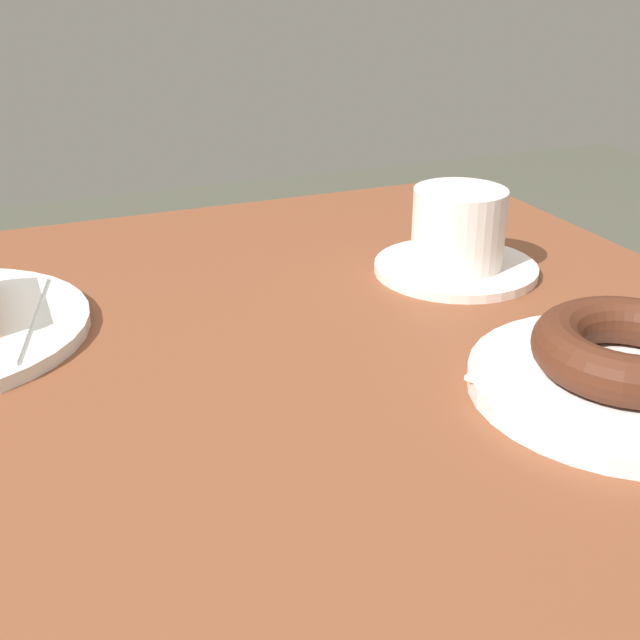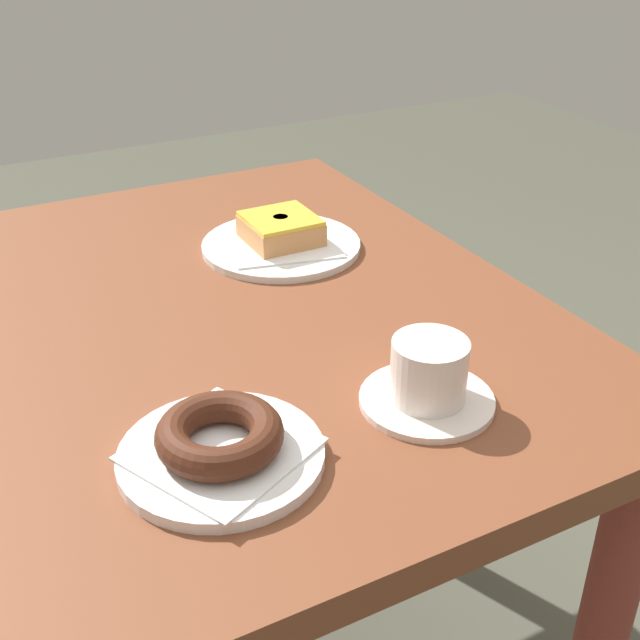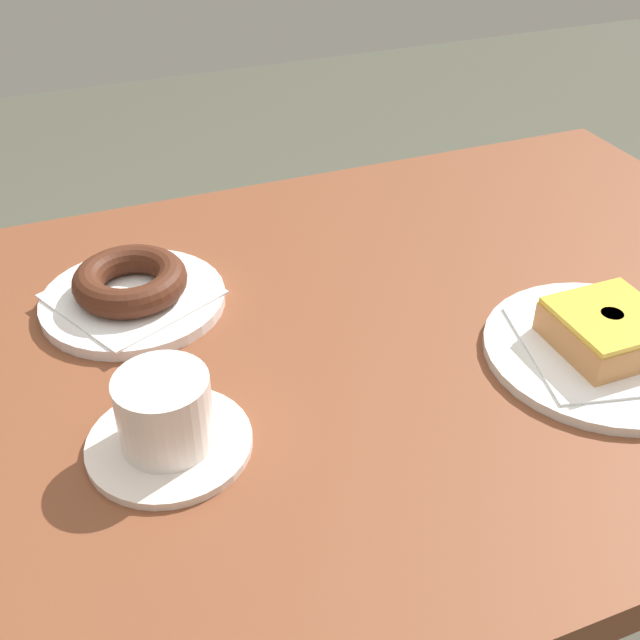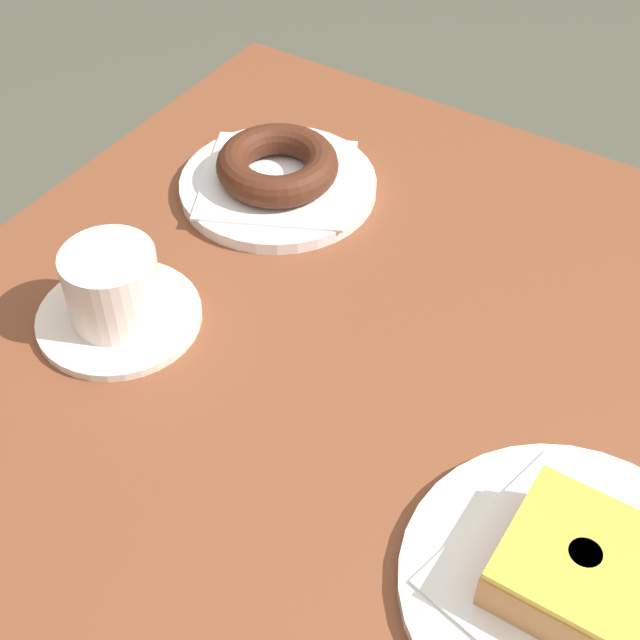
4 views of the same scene
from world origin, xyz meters
TOP-DOWN VIEW (x-y plane):
  - table at (0.00, 0.00)m, footprint 0.95×0.73m
  - plate_chocolate_ring at (-0.28, 0.13)m, footprint 0.20×0.20m
  - napkin_chocolate_ring at (-0.28, 0.13)m, footprint 0.19×0.19m
  - donut_chocolate_ring at (-0.28, 0.13)m, footprint 0.12×0.12m
  - plate_glazed_square at (0.13, -0.12)m, footprint 0.23×0.23m
  - napkin_glazed_square at (0.13, -0.12)m, footprint 0.18×0.18m
  - donut_glazed_square at (0.13, -0.12)m, footprint 0.10×0.10m
  - coffee_cup at (-0.29, -0.09)m, footprint 0.14×0.14m

SIDE VIEW (x-z plane):
  - table at x=0.00m, z-range 0.24..0.95m
  - plate_glazed_square at x=0.13m, z-range 0.72..0.73m
  - plate_chocolate_ring at x=-0.28m, z-range 0.72..0.73m
  - napkin_glazed_square at x=0.13m, z-range 0.73..0.73m
  - napkin_chocolate_ring at x=-0.28m, z-range 0.73..0.73m
  - donut_chocolate_ring at x=-0.28m, z-range 0.73..0.76m
  - donut_glazed_square at x=0.13m, z-range 0.73..0.77m
  - coffee_cup at x=-0.29m, z-range 0.71..0.79m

